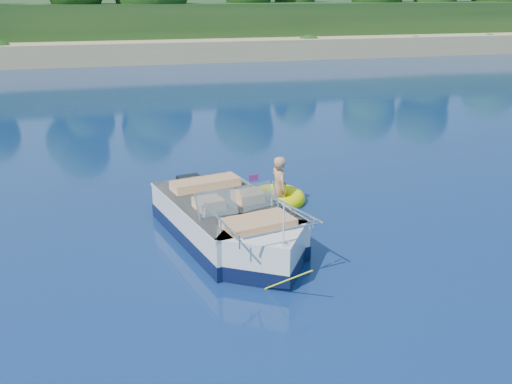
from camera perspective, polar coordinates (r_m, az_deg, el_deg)
ground at (r=8.60m, az=-2.73°, el=-14.56°), size 160.00×160.00×0.00m
shoreline at (r=70.87m, az=-14.82°, el=15.61°), size 170.00×59.00×6.00m
motorboat at (r=11.47m, az=-2.45°, el=-3.48°), size 2.64×5.35×1.80m
tow_tube at (r=13.79m, az=2.04°, el=-0.60°), size 1.72×1.72×0.37m
boy at (r=13.80m, az=2.22°, el=-1.02°), size 0.53×0.94×1.74m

